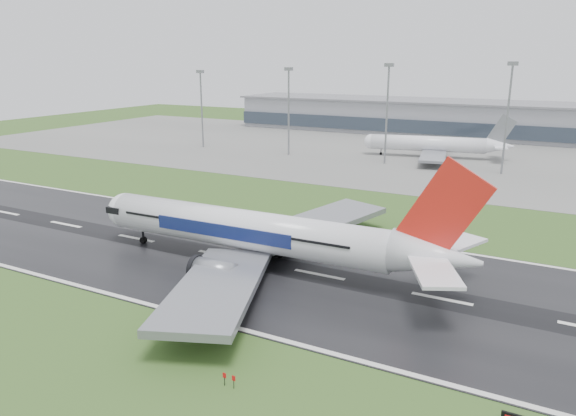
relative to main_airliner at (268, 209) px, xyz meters
The scene contains 10 objects.
ground 13.89m from the main_airliner, ahead, with size 520.00×520.00×0.00m, color #2D4F1C.
runway 13.85m from the main_airliner, ahead, with size 400.00×45.00×0.10m, color black.
apron 126.59m from the main_airliner, 85.79° to the left, with size 400.00×130.00×0.08m, color slate.
terminal 186.08m from the main_airliner, 87.14° to the left, with size 240.00×36.00×15.00m, color gray.
main_airliner is the anchor object (origin of this frame).
parked_airliner 120.64m from the main_airliner, 90.26° to the left, with size 52.97×49.31×15.52m, color white, non-canonical shape.
floodmast_0 134.07m from the main_airliner, 131.20° to the left, with size 0.64×0.64×29.10m, color gray.
floodmast_1 112.30m from the main_airliner, 116.01° to the left, with size 0.64×0.64×30.41m, color gray.
floodmast_2 101.73m from the main_airliner, 96.92° to the left, with size 0.64×0.64×31.97m, color gray.
floodmast_3 104.12m from the main_airliner, 75.93° to the left, with size 0.64×0.64×32.56m, color gray.
Camera 1 is at (34.21, -75.79, 34.47)m, focal length 33.70 mm.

